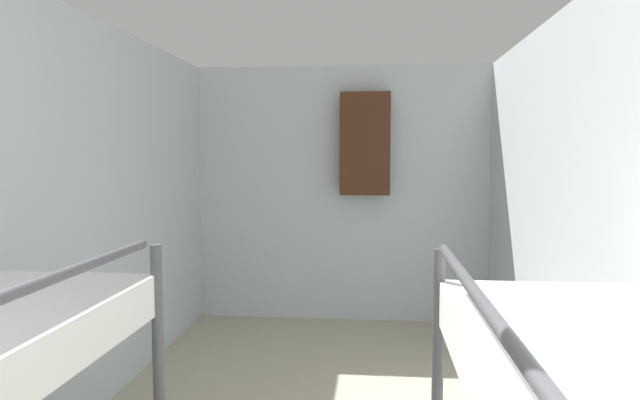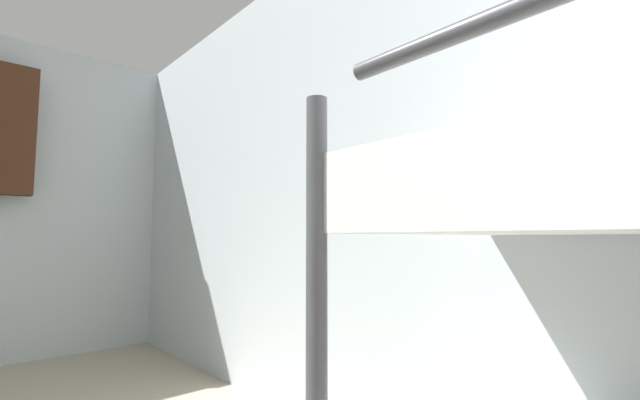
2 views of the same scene
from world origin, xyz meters
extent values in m
cube|color=silver|center=(-1.35, 2.74, 1.16)|extent=(0.06, 5.59, 2.31)
cube|color=silver|center=(1.35, 2.74, 1.16)|extent=(0.06, 5.59, 2.31)
cube|color=silver|center=(0.00, 5.50, 1.16)|extent=(2.76, 0.06, 2.31)
cylinder|color=#4C4C51|center=(-0.55, 2.44, 0.58)|extent=(0.04, 0.04, 1.16)
cylinder|color=#4C4C51|center=(0.55, 2.44, 0.58)|extent=(0.04, 0.04, 1.16)
cylinder|color=#4C4C51|center=(0.55, 1.51, 1.18)|extent=(0.03, 1.63, 0.03)
cube|color=#472819|center=(0.21, 5.35, 1.61)|extent=(0.44, 0.12, 0.90)
camera|label=1|loc=(0.31, 0.31, 1.51)|focal=32.00mm
camera|label=2|loc=(-0.03, 1.78, 0.87)|focal=24.00mm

